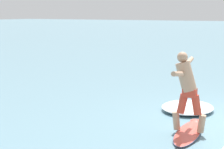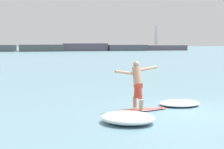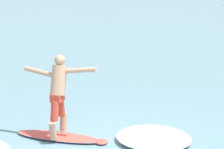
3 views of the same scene
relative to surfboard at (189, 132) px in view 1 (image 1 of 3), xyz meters
name	(u,v)px [view 1 (image 1 of 3)]	position (x,y,z in m)	size (l,w,h in m)	color
surfboard	(189,132)	(0.00, 0.00, 0.00)	(1.89, 0.72, 0.21)	#DA5346
surfer	(187,86)	(-0.04, 0.06, 0.93)	(1.47, 0.67, 1.55)	tan
wave_foam_at_nose	(188,107)	(1.68, 0.62, 0.05)	(1.58, 1.40, 0.17)	white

